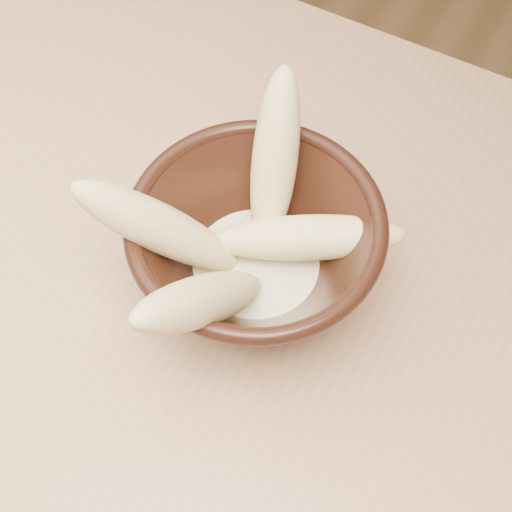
{
  "coord_description": "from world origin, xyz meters",
  "views": [
    {
      "loc": [
        0.11,
        -0.16,
        1.26
      ],
      "look_at": [
        -0.02,
        0.08,
        0.8
      ],
      "focal_mm": 50.0,
      "sensor_mm": 36.0,
      "label": 1
    }
  ],
  "objects": [
    {
      "name": "bowl",
      "position": [
        -0.02,
        0.08,
        0.81
      ],
      "size": [
        0.18,
        0.18,
        0.1
      ],
      "rotation": [
        0.0,
        0.0,
        -0.17
      ],
      "color": "black",
      "rests_on": "table"
    },
    {
      "name": "table",
      "position": [
        0.0,
        0.0,
        0.67
      ],
      "size": [
        1.2,
        0.8,
        0.75
      ],
      "color": "tan",
      "rests_on": "ground"
    },
    {
      "name": "banana_left",
      "position": [
        -0.08,
        0.04,
        0.84
      ],
      "size": [
        0.12,
        0.1,
        0.14
      ],
      "primitive_type": "ellipsoid",
      "rotation": [
        0.72,
        0.0,
        -0.98
      ],
      "color": "#D1C07C",
      "rests_on": "bowl"
    },
    {
      "name": "milk_puddle",
      "position": [
        -0.02,
        0.08,
        0.78
      ],
      "size": [
        0.1,
        0.1,
        0.01
      ],
      "primitive_type": "cylinder",
      "color": "beige",
      "rests_on": "bowl"
    },
    {
      "name": "banana_upright",
      "position": [
        -0.03,
        0.13,
        0.85
      ],
      "size": [
        0.07,
        0.11,
        0.13
      ],
      "primitive_type": "ellipsoid",
      "rotation": [
        0.59,
        0.0,
        3.47
      ],
      "color": "#D1C07C",
      "rests_on": "bowl"
    },
    {
      "name": "banana_front",
      "position": [
        -0.02,
        0.01,
        0.84
      ],
      "size": [
        0.06,
        0.14,
        0.14
      ],
      "primitive_type": "ellipsoid",
      "rotation": [
        0.77,
        0.0,
        -0.18
      ],
      "color": "#D1C07C",
      "rests_on": "bowl"
    },
    {
      "name": "banana_across",
      "position": [
        0.01,
        0.1,
        0.82
      ],
      "size": [
        0.15,
        0.09,
        0.06
      ],
      "primitive_type": "ellipsoid",
      "rotation": [
        1.42,
        0.0,
        2.02
      ],
      "color": "#D1C07C",
      "rests_on": "bowl"
    }
  ]
}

